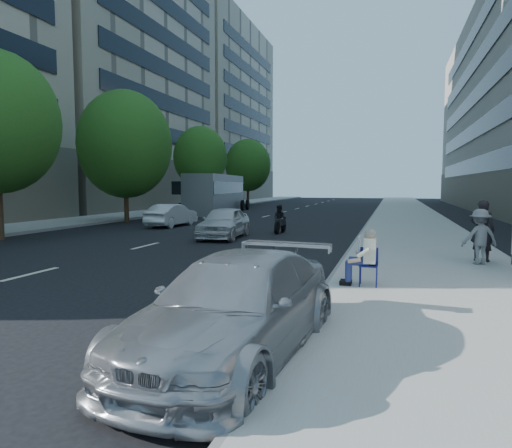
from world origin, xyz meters
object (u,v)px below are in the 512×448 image
(pedestrian_woman, at_px, (482,230))
(parked_sedan, at_px, (236,307))
(jogger, at_px, (480,237))
(white_sedan_near, at_px, (224,222))
(white_sedan_mid, at_px, (172,215))
(bus, at_px, (217,194))
(motorcycle, at_px, (280,220))
(seated_protester, at_px, (364,254))

(pedestrian_woman, xyz_separation_m, parked_sedan, (-4.66, -8.90, -0.36))
(jogger, distance_m, white_sedan_near, 11.10)
(white_sedan_mid, bearing_deg, bus, -76.60)
(jogger, xyz_separation_m, parked_sedan, (-4.50, -8.28, -0.24))
(white_sedan_near, height_order, white_sedan_mid, white_sedan_near)
(white_sedan_near, xyz_separation_m, bus, (-7.51, 18.03, 0.91))
(jogger, relative_size, bus, 0.13)
(jogger, relative_size, white_sedan_near, 0.38)
(motorcycle, xyz_separation_m, bus, (-9.45, 15.20, 1.00))
(jogger, bearing_deg, motorcycle, -66.24)
(white_sedan_near, bearing_deg, motorcycle, 50.89)
(parked_sedan, relative_size, white_sedan_near, 1.15)
(pedestrian_woman, distance_m, motorcycle, 10.94)
(parked_sedan, xyz_separation_m, white_sedan_mid, (-10.31, 18.17, -0.05))
(pedestrian_woman, height_order, white_sedan_near, pedestrian_woman)
(white_sedan_mid, height_order, motorcycle, motorcycle)
(parked_sedan, relative_size, bus, 0.40)
(pedestrian_woman, height_order, bus, bus)
(jogger, xyz_separation_m, white_sedan_mid, (-14.81, 9.89, -0.29))
(pedestrian_woman, bearing_deg, seated_protester, 75.06)
(white_sedan_near, distance_m, motorcycle, 3.44)
(seated_protester, distance_m, pedestrian_woman, 5.43)
(parked_sedan, height_order, white_sedan_near, white_sedan_near)
(jogger, height_order, white_sedan_near, jogger)
(jogger, xyz_separation_m, bus, (-17.29, 23.26, 0.69))
(seated_protester, distance_m, jogger, 4.83)
(pedestrian_woman, relative_size, white_sedan_near, 0.43)
(seated_protester, bearing_deg, motorcycle, 112.17)
(bus, bearing_deg, white_sedan_mid, -87.00)
(jogger, bearing_deg, parked_sedan, 41.09)
(white_sedan_near, xyz_separation_m, motorcycle, (1.95, 2.83, -0.08))
(pedestrian_woman, xyz_separation_m, white_sedan_mid, (-14.98, 9.27, -0.41))
(pedestrian_woman, bearing_deg, bus, -31.52)
(parked_sedan, bearing_deg, pedestrian_woman, 67.51)
(seated_protester, relative_size, bus, 0.11)
(white_sedan_mid, bearing_deg, pedestrian_woman, 151.15)
(seated_protester, relative_size, white_sedan_near, 0.31)
(jogger, height_order, motorcycle, jogger)
(pedestrian_woman, bearing_deg, parked_sedan, 83.20)
(white_sedan_near, xyz_separation_m, white_sedan_mid, (-5.03, 4.65, -0.07))
(white_sedan_near, height_order, motorcycle, white_sedan_near)
(jogger, height_order, pedestrian_woman, pedestrian_woman)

